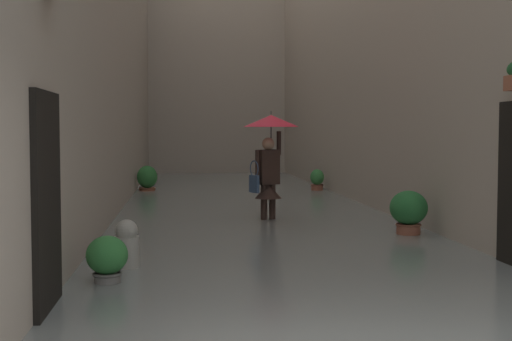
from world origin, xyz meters
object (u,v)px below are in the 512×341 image
Objects in this scene: potted_plant_near_right at (107,263)px; mooring_bollard at (127,252)px; potted_plant_near_left at (317,182)px; potted_plant_far_left at (409,214)px; potted_plant_far_right at (147,181)px; person_wading at (270,147)px.

mooring_bollard reaches higher than potted_plant_near_right.
mooring_bollard is at bearing -99.88° from potted_plant_near_right.
mooring_bollard is (4.37, 10.49, -0.03)m from potted_plant_near_left.
mooring_bollard is (4.23, 2.26, -0.14)m from potted_plant_far_left.
potted_plant_far_right is 10.83m from mooring_bollard.
person_wading is 5.05m from mooring_bollard.
potted_plant_far_left is 1.01× the size of potted_plant_far_right.
potted_plant_far_left reaches higher than potted_plant_near_left.
person_wading reaches higher than potted_plant_near_right.
potted_plant_far_left reaches higher than potted_plant_far_right.
potted_plant_near_left is at bearing -111.76° from potted_plant_near_right.
potted_plant_near_right is (4.52, 11.32, 0.00)m from potted_plant_near_left.
person_wading is at bearing -47.03° from potted_plant_far_left.
person_wading reaches higher than mooring_bollard.
person_wading is 7.03m from potted_plant_far_right.
potted_plant_near_right is 0.80× the size of potted_plant_far_left.
potted_plant_far_left is at bearing 89.01° from potted_plant_near_left.
potted_plant_near_left is at bearing 175.83° from potted_plant_far_right.
potted_plant_near_right is (2.42, 5.19, -1.12)m from person_wading.
mooring_bollard is (-0.15, -0.84, -0.03)m from potted_plant_near_right.
potted_plant_near_left is 12.19m from potted_plant_near_right.
potted_plant_near_left is 1.00× the size of mooring_bollard.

